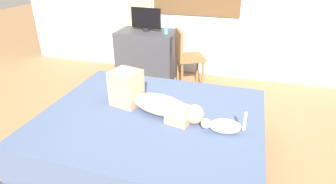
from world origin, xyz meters
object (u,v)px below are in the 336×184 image
(tv_monitor, at_px, (146,19))
(chair_by_desk, at_px, (186,55))
(person_lying, at_px, (151,100))
(desk, at_px, (148,54))
(bed, at_px, (152,136))
(cat, at_px, (223,126))
(cup, at_px, (166,31))

(tv_monitor, xyz_separation_m, chair_by_desk, (0.69, -0.25, -0.41))
(person_lying, bearing_deg, desk, 111.60)
(bed, relative_size, cat, 5.75)
(bed, bearing_deg, tv_monitor, 111.65)
(person_lying, height_order, cup, cup)
(chair_by_desk, bearing_deg, desk, 160.12)
(person_lying, distance_m, cat, 0.71)
(tv_monitor, distance_m, cup, 0.37)
(cup, xyz_separation_m, chair_by_desk, (0.35, -0.17, -0.28))
(tv_monitor, bearing_deg, bed, -68.35)
(bed, distance_m, desk, 2.06)
(desk, distance_m, tv_monitor, 0.55)
(bed, relative_size, chair_by_desk, 2.39)
(cat, bearing_deg, person_lying, 165.15)
(cat, relative_size, chair_by_desk, 0.42)
(person_lying, bearing_deg, cat, -14.85)
(person_lying, xyz_separation_m, cat, (0.68, -0.18, -0.05))
(cat, bearing_deg, cup, 119.01)
(person_lying, xyz_separation_m, desk, (-0.73, 1.84, -0.23))
(cup, bearing_deg, chair_by_desk, -26.35)
(cat, xyz_separation_m, tv_monitor, (-1.42, 2.02, 0.37))
(bed, relative_size, person_lying, 2.18)
(bed, distance_m, cup, 1.97)
(bed, distance_m, person_lying, 0.37)
(tv_monitor, relative_size, chair_by_desk, 0.56)
(desk, bearing_deg, person_lying, -68.40)
(bed, xyz_separation_m, cat, (0.66, -0.11, 0.31))
(cat, bearing_deg, chair_by_desk, 112.36)
(cat, xyz_separation_m, chair_by_desk, (-0.73, 1.77, -0.04))
(desk, bearing_deg, tv_monitor, -180.00)
(person_lying, relative_size, cup, 9.89)
(person_lying, bearing_deg, tv_monitor, 111.78)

